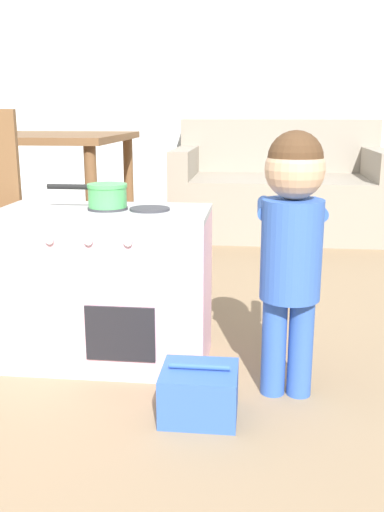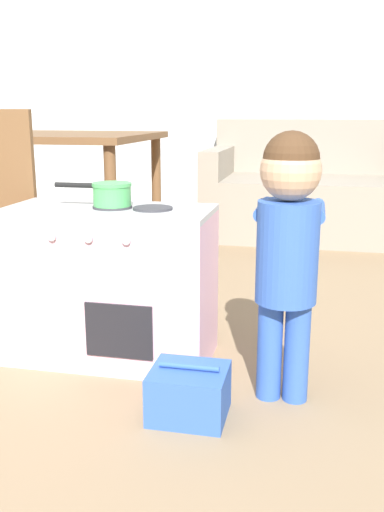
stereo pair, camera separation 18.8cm
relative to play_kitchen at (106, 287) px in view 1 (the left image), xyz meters
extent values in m
cube|color=silver|center=(-0.23, 2.87, 1.02)|extent=(10.00, 0.06, 2.60)
cube|color=#EAB2C6|center=(0.00, 0.00, -0.01)|extent=(0.72, 0.35, 0.53)
cube|color=#B7BABC|center=(0.00, 0.00, 0.27)|extent=(0.72, 0.35, 0.02)
cylinder|color=#38383D|center=(0.02, 0.00, 0.28)|extent=(0.14, 0.14, 0.01)
cylinder|color=#38383D|center=(0.16, 0.00, 0.28)|extent=(0.14, 0.14, 0.01)
cube|color=black|center=(0.09, -0.18, -0.10)|extent=(0.23, 0.01, 0.19)
cylinder|color=#B2B2B7|center=(-0.13, -0.18, 0.21)|extent=(0.03, 0.01, 0.03)
cylinder|color=#B2B2B7|center=(0.00, -0.18, 0.21)|extent=(0.03, 0.01, 0.03)
cylinder|color=#B2B2B7|center=(0.13, -0.18, 0.21)|extent=(0.03, 0.01, 0.03)
cylinder|color=#4CAD5B|center=(0.02, 0.00, 0.32)|extent=(0.13, 0.13, 0.08)
cylinder|color=#4CAD5B|center=(0.02, 0.00, 0.36)|extent=(0.14, 0.14, 0.01)
cylinder|color=black|center=(-0.12, 0.00, 0.35)|extent=(0.14, 0.02, 0.02)
cylinder|color=#335BB7|center=(0.59, -0.19, -0.12)|extent=(0.08, 0.08, 0.32)
cylinder|color=#335BB7|center=(0.67, -0.19, -0.12)|extent=(0.08, 0.08, 0.32)
cylinder|color=#335BB7|center=(0.63, -0.19, 0.20)|extent=(0.18, 0.18, 0.31)
sphere|color=tan|center=(0.63, -0.19, 0.44)|extent=(0.18, 0.18, 0.18)
sphere|color=#4C331E|center=(0.63, -0.19, 0.47)|extent=(0.16, 0.16, 0.16)
cylinder|color=#335BB7|center=(0.55, -0.07, 0.30)|extent=(0.04, 0.24, 0.04)
cylinder|color=#335BB7|center=(0.71, -0.07, 0.30)|extent=(0.04, 0.24, 0.04)
cube|color=#335BB2|center=(0.37, -0.36, -0.20)|extent=(0.22, 0.20, 0.15)
cylinder|color=#335BB2|center=(0.37, -0.36, -0.12)|extent=(0.18, 0.02, 0.02)
cube|color=brown|center=(-0.70, 1.05, 0.47)|extent=(1.06, 0.90, 0.03)
cylinder|color=brown|center=(-0.23, 0.66, 0.09)|extent=(0.06, 0.06, 0.73)
cylinder|color=brown|center=(-0.23, 1.43, 0.09)|extent=(0.06, 0.06, 0.73)
cylinder|color=brown|center=(-0.41, 0.22, -0.07)|extent=(0.04, 0.04, 0.41)
cylinder|color=brown|center=(-0.41, 0.54, -0.07)|extent=(0.04, 0.04, 0.41)
cube|color=gray|center=(0.69, 2.33, -0.07)|extent=(1.51, 0.93, 0.42)
cube|color=gray|center=(0.69, 2.69, 0.34)|extent=(1.51, 0.20, 0.40)
cube|color=gray|center=(0.00, 2.33, 0.24)|extent=(0.14, 0.93, 0.20)
cube|color=gray|center=(1.37, 2.33, 0.24)|extent=(0.14, 0.93, 0.20)
camera|label=1|loc=(0.52, -1.88, 0.60)|focal=40.00mm
camera|label=2|loc=(0.70, -1.85, 0.60)|focal=40.00mm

